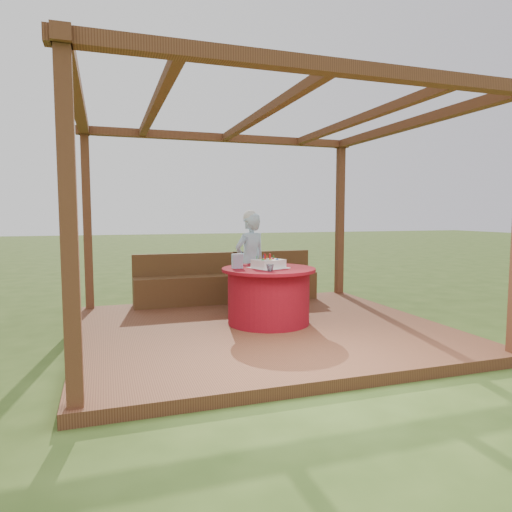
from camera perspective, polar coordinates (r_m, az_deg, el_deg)
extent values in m
plane|color=#334B19|center=(5.95, 0.77, -9.84)|extent=(60.00, 60.00, 0.00)
cube|color=brown|center=(5.94, 0.77, -9.29)|extent=(4.50, 4.00, 0.12)
cube|color=brown|center=(3.56, -22.32, 2.73)|extent=(0.12, 0.12, 2.60)
cube|color=brown|center=(7.31, -20.34, 3.91)|extent=(0.12, 0.12, 2.60)
cube|color=brown|center=(8.34, 10.44, 4.28)|extent=(0.12, 0.12, 2.60)
cube|color=brown|center=(4.20, 9.95, 22.18)|extent=(4.50, 0.14, 0.12)
cube|color=brown|center=(7.65, -3.98, 14.51)|extent=(4.50, 0.14, 0.12)
cube|color=brown|center=(5.57, -21.47, 17.65)|extent=(0.14, 4.00, 0.12)
cube|color=brown|center=(6.86, 18.50, 15.32)|extent=(0.14, 4.00, 0.12)
cube|color=brown|center=(5.59, -12.52, 17.83)|extent=(0.10, 3.70, 0.10)
cube|color=brown|center=(5.87, 0.81, 17.34)|extent=(0.10, 3.70, 0.10)
cube|color=brown|center=(6.41, 12.31, 16.20)|extent=(0.10, 3.70, 0.10)
cube|color=brown|center=(7.47, -3.52, -4.03)|extent=(3.00, 0.42, 0.45)
cube|color=brown|center=(7.59, -3.89, -0.84)|extent=(3.00, 0.06, 0.35)
cylinder|color=maroon|center=(6.00, 1.59, -5.17)|extent=(1.06, 1.06, 0.69)
cylinder|color=maroon|center=(5.94, 1.59, -1.70)|extent=(1.22, 1.22, 0.04)
cube|color=#311F0F|center=(6.88, -1.23, -3.29)|extent=(0.50, 0.50, 0.05)
cylinder|color=#311F0F|center=(6.75, -2.58, -5.21)|extent=(0.04, 0.04, 0.41)
cylinder|color=#311F0F|center=(6.76, 0.19, -5.19)|extent=(0.04, 0.04, 0.41)
cylinder|color=#311F0F|center=(7.08, -2.57, -4.73)|extent=(0.04, 0.04, 0.41)
cylinder|color=#311F0F|center=(7.08, 0.07, -4.71)|extent=(0.04, 0.04, 0.41)
cube|color=#311F0F|center=(7.04, -1.26, -1.25)|extent=(0.40, 0.15, 0.45)
imported|color=#96C3DF|center=(6.80, -0.71, -0.72)|extent=(0.62, 0.51, 1.44)
sphere|color=white|center=(6.76, -0.72, 4.88)|extent=(0.21, 0.21, 0.21)
cube|color=white|center=(5.94, 1.57, -1.48)|extent=(0.53, 0.53, 0.01)
cube|color=white|center=(5.94, 1.57, -0.95)|extent=(0.44, 0.40, 0.10)
cylinder|color=red|center=(5.95, 1.13, -0.06)|extent=(0.03, 0.03, 0.07)
cylinder|color=red|center=(5.98, 1.76, -0.04)|extent=(0.03, 0.03, 0.07)
sphere|color=green|center=(5.84, 0.85, -0.42)|extent=(0.04, 0.04, 0.04)
sphere|color=yellow|center=(5.87, 1.81, -0.40)|extent=(0.04, 0.04, 0.04)
sphere|color=blue|center=(5.92, 2.65, -0.35)|extent=(0.04, 0.04, 0.04)
sphere|color=orange|center=(5.93, 0.96, -0.33)|extent=(0.04, 0.04, 0.04)
sphere|color=red|center=(5.98, 2.11, -0.29)|extent=(0.04, 0.04, 0.04)
cube|color=#D489C1|center=(5.90, -2.36, -0.64)|extent=(0.13, 0.09, 0.19)
imported|color=silver|center=(5.58, 1.77, -1.49)|extent=(0.12, 0.12, 0.09)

